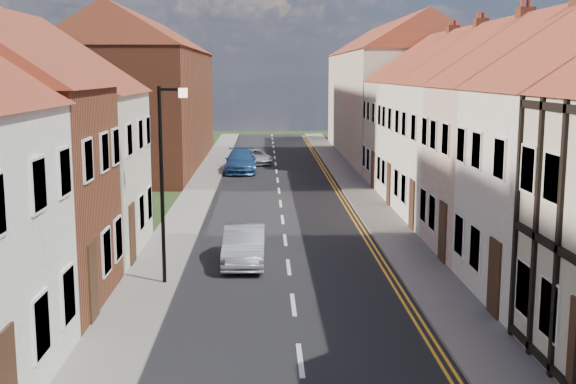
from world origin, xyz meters
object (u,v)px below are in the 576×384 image
object	(u,v)px
lamppost	(164,173)
car_far	(241,162)
car_distant	(255,157)
car_mid	(244,245)

from	to	relation	value
lamppost	car_far	xyz separation A→B (m)	(1.44, 25.68, -2.82)
car_distant	lamppost	bearing A→B (deg)	-113.41
car_mid	car_far	distance (m)	23.13
car_far	car_distant	xyz separation A→B (m)	(0.87, 4.32, -0.19)
lamppost	car_far	world-z (taller)	lamppost
car_mid	car_far	bearing A→B (deg)	92.88
lamppost	car_far	distance (m)	25.87
car_mid	car_far	world-z (taller)	car_far
car_mid	car_far	size ratio (longest dim) A/B	0.80
car_mid	car_distant	size ratio (longest dim) A/B	1.03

